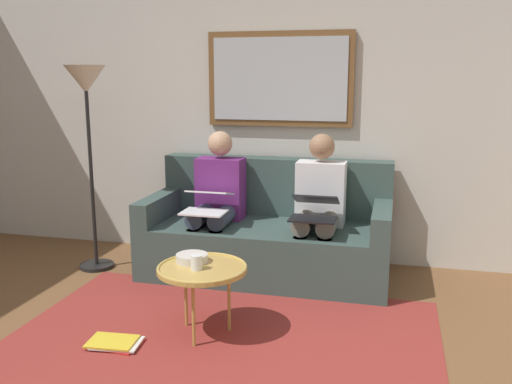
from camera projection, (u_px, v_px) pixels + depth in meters
wall_rear at (282, 109)px, 4.78m from camera, size 6.00×0.12×2.60m
area_rug at (222, 339)px, 3.39m from camera, size 2.60×1.80×0.01m
couch at (269, 234)px, 4.53m from camera, size 1.94×0.90×0.90m
framed_mirror at (280, 79)px, 4.64m from camera, size 1.23×0.05×0.78m
coffee_table at (202, 269)px, 3.38m from camera, size 0.55×0.55×0.45m
cup at (196, 262)px, 3.33m from camera, size 0.07×0.07×0.09m
bowl at (192, 258)px, 3.47m from camera, size 0.20×0.20×0.05m
person_left at (319, 204)px, 4.30m from camera, size 0.38×0.58×1.14m
laptop_black at (315, 208)px, 4.08m from camera, size 0.33×0.38×0.17m
person_right at (217, 198)px, 4.50m from camera, size 0.38×0.58×1.14m
laptop_white at (207, 201)px, 4.27m from camera, size 0.33×0.38×0.16m
magazine_stack at (115, 343)px, 3.31m from camera, size 0.33×0.23×0.03m
standing_lamp at (87, 102)px, 4.40m from camera, size 0.32×0.32×1.66m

